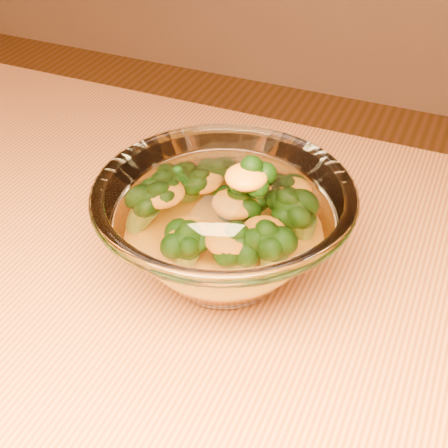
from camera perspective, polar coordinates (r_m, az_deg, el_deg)
name	(u,v)px	position (r m, az deg, el deg)	size (l,w,h in m)	color
table	(117,435)	(0.56, -9.75, -18.45)	(1.20, 0.80, 0.75)	#B56D36
glass_bowl	(224,228)	(0.51, 0.00, -0.40)	(0.21, 0.21, 0.09)	white
cheese_sauce	(224,247)	(0.52, 0.00, -2.10)	(0.11, 0.11, 0.03)	orange
broccoli_heap	(226,212)	(0.51, 0.16, 1.14)	(0.14, 0.12, 0.08)	black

